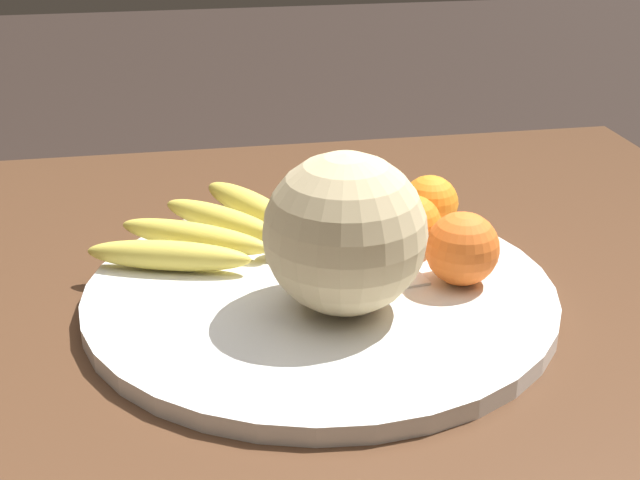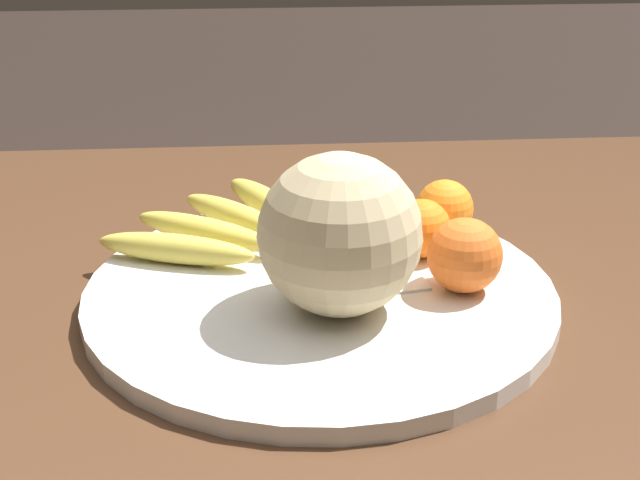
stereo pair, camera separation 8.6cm
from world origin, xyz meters
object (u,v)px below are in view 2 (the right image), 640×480
Objects in this scene: orange_back_left at (331,230)px; orange_front_right at (421,228)px; fruit_bowl at (320,293)px; banana_bunch at (224,224)px; orange_front_left at (444,208)px; melon at (340,234)px; orange_mid_center at (465,255)px; produce_tag at (382,286)px; kitchen_table at (273,367)px.

orange_front_right is at bearing -2.46° from orange_back_left.
banana_bunch reaches higher than fruit_bowl.
orange_front_left is (0.15, 0.11, 0.04)m from fruit_bowl.
melon is 0.63× the size of banana_bunch.
banana_bunch is 3.27× the size of orange_mid_center.
orange_front_right is 0.85× the size of orange_mid_center.
orange_mid_center is 0.09m from produce_tag.
melon is (0.01, -0.05, 0.08)m from fruit_bowl.
orange_front_right is 0.65× the size of produce_tag.
orange_back_left reaches higher than fruit_bowl.
fruit_bowl is 0.16m from banana_bunch.
melon reaches higher than produce_tag.
orange_front_right reaches higher than banana_bunch.
melon is 0.21m from orange_front_left.
orange_front_right is 0.09m from produce_tag.
banana_bunch is 0.13m from orange_back_left.
fruit_bowl is at bearing 107.80° from melon.
orange_back_left is at bearing -159.86° from orange_front_left.
orange_back_left is at bearing 145.44° from orange_mid_center.
produce_tag is (0.16, -0.13, -0.01)m from banana_bunch.
orange_mid_center reaches higher than kitchen_table.
melon reaches higher than orange_mid_center.
banana_bunch is (-0.05, 0.07, 0.14)m from kitchen_table.
orange_back_left reaches higher than kitchen_table.
orange_back_left is (0.11, -0.06, 0.01)m from banana_bunch.
kitchen_table is 0.22m from orange_front_right.
kitchen_table is at bearing 130.39° from fruit_bowl.
banana_bunch is 0.28m from orange_mid_center.
orange_front_left reaches higher than orange_front_right.
kitchen_table is at bearing -177.54° from orange_front_right.
orange_front_left is 0.14m from orange_back_left.
orange_mid_center is at bearing -70.81° from orange_front_right.
kitchen_table is 8.03× the size of melon.
banana_bunch is at bearing 153.22° from orange_back_left.
produce_tag is (-0.09, -0.12, -0.03)m from orange_front_left.
fruit_bowl is 0.13m from orange_front_right.
orange_front_right is at bearing 2.46° from kitchen_table.
orange_front_left is 0.13m from orange_mid_center.
orange_front_right is (0.16, 0.01, 0.16)m from kitchen_table.
produce_tag is at bearing -125.87° from orange_front_right.
melon is at bearing -129.29° from orange_front_left.
orange_mid_center is at bearing -172.30° from banana_bunch.
orange_front_left reaches higher than kitchen_table.
orange_front_right is (0.10, 0.11, -0.04)m from melon.
orange_back_left is (0.07, 0.01, 0.16)m from kitchen_table.
orange_front_left is 0.66× the size of produce_tag.
orange_front_left is 0.06m from orange_front_right.
melon is at bearing -58.42° from kitchen_table.
banana_bunch is at bearing 177.62° from orange_front_left.
produce_tag is (0.11, -0.06, 0.13)m from kitchen_table.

